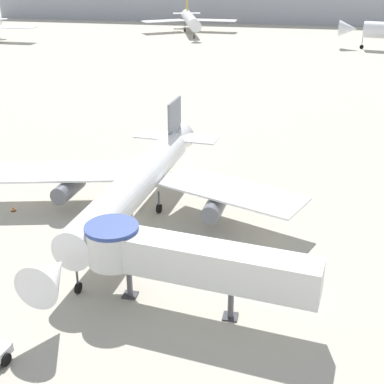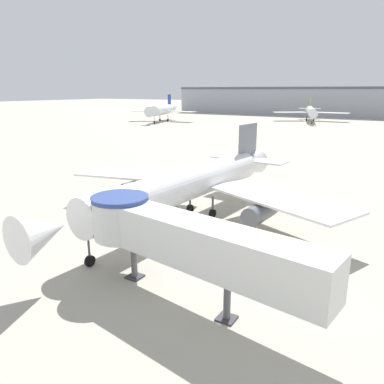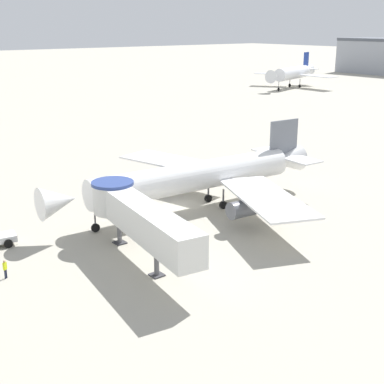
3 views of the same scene
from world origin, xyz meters
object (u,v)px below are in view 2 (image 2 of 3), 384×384
(traffic_cone_port_wing, at_px, (94,200))
(background_jet_gold_tail, at_px, (311,111))
(main_airplane, at_px, (189,185))
(jet_bridge, at_px, (178,237))
(background_jet_blue_tail, at_px, (162,110))

(traffic_cone_port_wing, height_order, background_jet_gold_tail, background_jet_gold_tail)
(main_airplane, relative_size, background_jet_gold_tail, 0.98)
(main_airplane, height_order, jet_bridge, main_airplane)
(background_jet_blue_tail, xyz_separation_m, background_jet_gold_tail, (54.20, 34.07, -0.68))
(main_airplane, xyz_separation_m, jet_bridge, (7.37, -13.14, 0.40))
(jet_bridge, relative_size, traffic_cone_port_wing, 24.88)
(background_jet_blue_tail, height_order, background_jet_gold_tail, background_jet_blue_tail)
(jet_bridge, relative_size, background_jet_blue_tail, 0.59)
(jet_bridge, bearing_deg, background_jet_blue_tail, 134.33)
(background_jet_blue_tail, relative_size, background_jet_gold_tail, 0.87)
(background_jet_gold_tail, bearing_deg, background_jet_blue_tail, -164.73)
(background_jet_blue_tail, bearing_deg, background_jet_gold_tail, 14.45)
(traffic_cone_port_wing, xyz_separation_m, background_jet_blue_tail, (-63.50, 101.89, 4.57))
(jet_bridge, height_order, background_jet_gold_tail, background_jet_gold_tail)
(jet_bridge, height_order, traffic_cone_port_wing, jet_bridge)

